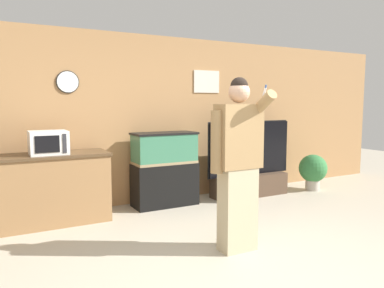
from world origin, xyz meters
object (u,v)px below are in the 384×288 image
aquarium_on_stand (165,169)px  potted_plant (313,170)px  microwave (48,143)px  person_standing (238,162)px  tv_on_stand (249,174)px  counter_island (44,189)px

aquarium_on_stand → potted_plant: 2.79m
microwave → person_standing: person_standing is taller
aquarium_on_stand → potted_plant: size_ratio=1.74×
microwave → person_standing: 2.46m
tv_on_stand → person_standing: size_ratio=0.88×
microwave → potted_plant: microwave is taller
counter_island → tv_on_stand: 3.24m
aquarium_on_stand → person_standing: person_standing is taller
person_standing → potted_plant: size_ratio=2.84×
microwave → potted_plant: size_ratio=0.72×
counter_island → microwave: microwave is taller
counter_island → potted_plant: size_ratio=2.56×
person_standing → counter_island: bearing=131.8°
aquarium_on_stand → potted_plant: bearing=-7.0°
microwave → tv_on_stand: 3.24m
aquarium_on_stand → potted_plant: aquarium_on_stand is taller
tv_on_stand → aquarium_on_stand: bearing=174.8°
tv_on_stand → counter_island: bearing=179.1°
person_standing → potted_plant: person_standing is taller
microwave → aquarium_on_stand: (1.66, 0.12, -0.50)m
aquarium_on_stand → person_standing: bearing=-91.4°
person_standing → potted_plant: 3.30m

